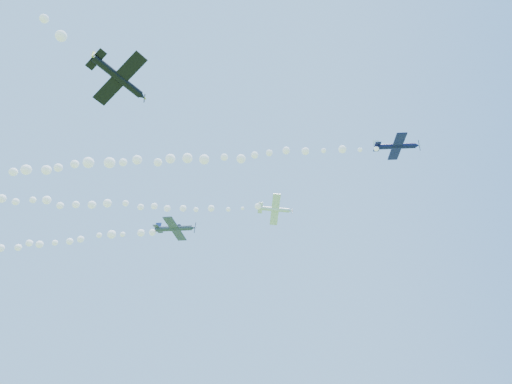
# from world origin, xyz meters

# --- Properties ---
(plane_white) EXTENTS (6.39, 6.49, 2.40)m
(plane_white) POSITION_xyz_m (8.26, 0.75, 49.09)
(plane_white) COLOR white
(smoke_trail_white) EXTENTS (78.39, 18.89, 2.74)m
(smoke_trail_white) POSITION_xyz_m (-32.76, -8.18, 48.80)
(smoke_trail_white) COLOR white
(plane_navy) EXTENTS (7.20, 7.40, 2.43)m
(plane_navy) POSITION_xyz_m (28.55, -9.58, 50.83)
(plane_navy) COLOR #0D0E3C
(smoke_trail_navy) EXTENTS (87.49, 8.92, 2.83)m
(smoke_trail_navy) POSITION_xyz_m (-17.34, -12.98, 50.64)
(smoke_trail_navy) COLOR white
(plane_grey) EXTENTS (7.37, 7.68, 2.78)m
(plane_grey) POSITION_xyz_m (-8.21, -2.80, 44.25)
(plane_grey) COLOR #323A49
(plane_black) EXTENTS (6.81, 6.49, 2.20)m
(plane_black) POSITION_xyz_m (-4.06, -34.20, 40.39)
(plane_black) COLOR black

